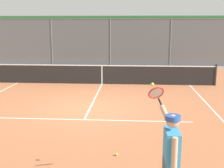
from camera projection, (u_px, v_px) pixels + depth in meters
The scene contains 6 objects.
ground_plane at pixel (90, 109), 10.45m from camera, with size 60.00×60.00×0.00m, color #A8603D.
court_line_markings at pixel (82, 123), 8.96m from camera, with size 8.75×10.25×0.01m.
fence_backdrop at pixel (111, 42), 20.63m from camera, with size 19.25×1.37×3.50m.
tennis_net at pixel (102, 74), 14.68m from camera, with size 11.24×0.09×1.07m.
tennis_player at pixel (171, 156), 4.60m from camera, with size 0.48×1.37×1.92m.
tennis_ball_near_baseline at pixel (117, 154), 6.76m from camera, with size 0.07×0.07×0.07m, color #C1D138.
Camera 1 is at (-1.48, 9.97, 2.99)m, focal length 47.12 mm.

